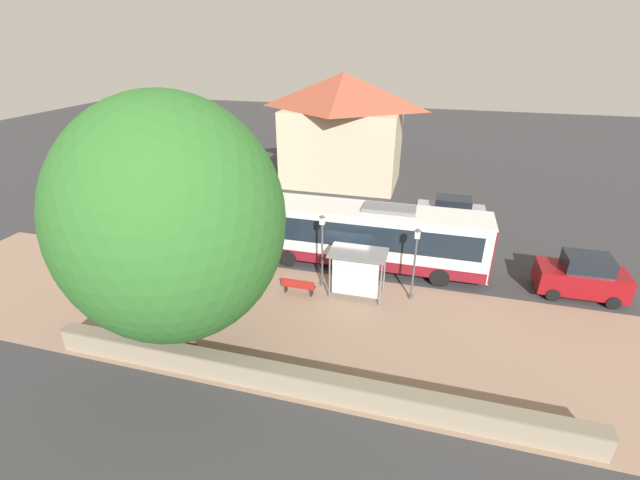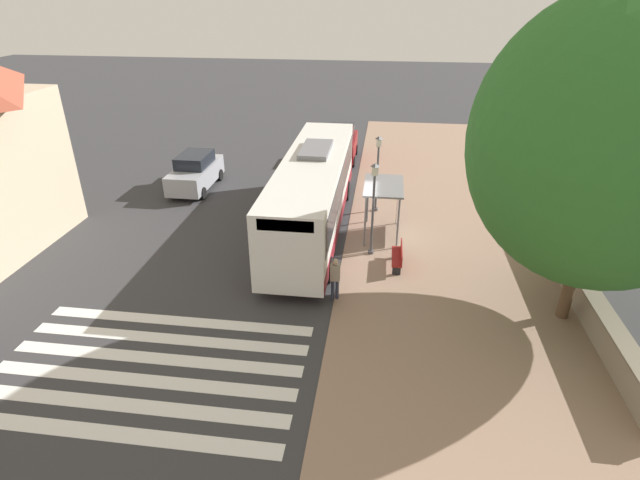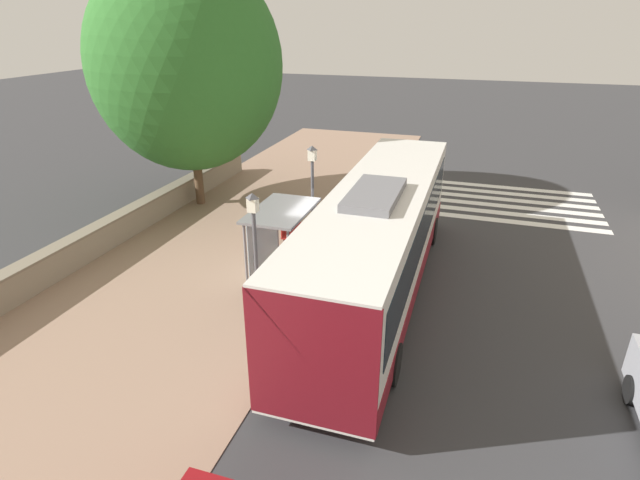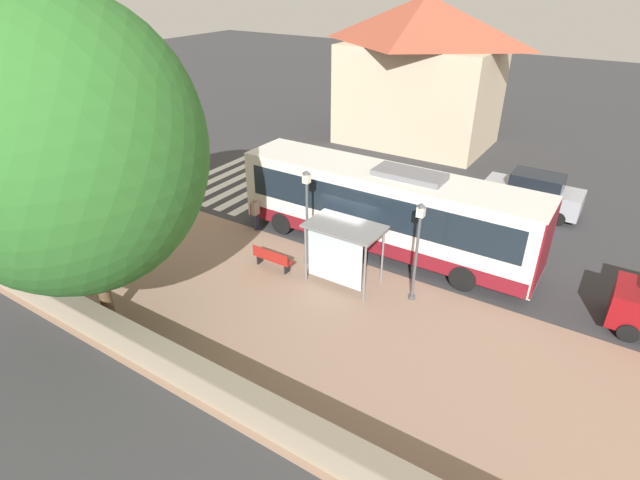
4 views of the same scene
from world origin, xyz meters
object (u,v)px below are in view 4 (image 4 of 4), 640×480
(bus, at_px, (385,208))
(bus_shelter, at_px, (342,237))
(street_lamp_far, at_px, (417,244))
(shade_tree, at_px, (68,148))
(pedestrian, at_px, (256,211))
(street_lamp_near, at_px, (307,210))
(parked_car_far_lane, at_px, (533,193))
(bench, at_px, (272,258))

(bus, bearing_deg, bus_shelter, 178.07)
(street_lamp_far, height_order, shade_tree, shade_tree)
(pedestrian, distance_m, shade_tree, 9.26)
(street_lamp_near, height_order, shade_tree, shade_tree)
(street_lamp_far, distance_m, parked_car_far_lane, 10.19)
(street_lamp_near, relative_size, parked_car_far_lane, 0.89)
(bus_shelter, xyz_separation_m, bench, (-0.58, 2.81, -1.50))
(pedestrian, relative_size, bench, 0.97)
(pedestrian, bearing_deg, bus, -74.09)
(pedestrian, relative_size, shade_tree, 0.16)
(bus_shelter, xyz_separation_m, street_lamp_far, (0.49, -2.65, 0.29))
(bus, height_order, street_lamp_near, street_lamp_near)
(bench, xyz_separation_m, street_lamp_near, (1.11, -0.93, 1.89))
(bus_shelter, xyz_separation_m, parked_car_far_lane, (10.42, -4.51, -1.04))
(shade_tree, bearing_deg, street_lamp_far, -51.08)
(shade_tree, bearing_deg, bench, -25.96)
(shade_tree, bearing_deg, bus, -30.97)
(parked_car_far_lane, bearing_deg, bus_shelter, 156.61)
(street_lamp_near, bearing_deg, street_lamp_far, -90.50)
(bus, relative_size, shade_tree, 1.21)
(bus_shelter, relative_size, street_lamp_far, 0.73)
(bus, relative_size, street_lamp_far, 3.28)
(street_lamp_near, distance_m, parked_car_far_lane, 11.86)
(bus_shelter, height_order, bench, bus_shelter)
(pedestrian, xyz_separation_m, street_lamp_near, (-1.14, -3.56, 1.41))
(bus_shelter, xyz_separation_m, pedestrian, (1.67, 5.44, -1.03))
(pedestrian, relative_size, street_lamp_near, 0.41)
(bench, bearing_deg, parked_car_far_lane, -33.64)
(street_lamp_near, bearing_deg, bus_shelter, -105.60)
(street_lamp_far, bearing_deg, bench, 101.07)
(street_lamp_far, relative_size, parked_car_far_lane, 0.85)
(bench, xyz_separation_m, shade_tree, (-5.51, 2.68, 5.53))
(bench, bearing_deg, pedestrian, 49.44)
(parked_car_far_lane, bearing_deg, shade_tree, 148.79)
(bus, height_order, bus_shelter, bus)
(bus, xyz_separation_m, street_lamp_far, (-2.76, -2.54, 0.39))
(street_lamp_near, height_order, street_lamp_far, street_lamp_near)
(bus_shelter, distance_m, bench, 3.24)
(bus, distance_m, street_lamp_near, 3.41)
(bus_shelter, relative_size, pedestrian, 1.71)
(bus_shelter, bearing_deg, pedestrian, 72.98)
(street_lamp_far, distance_m, shade_tree, 11.12)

